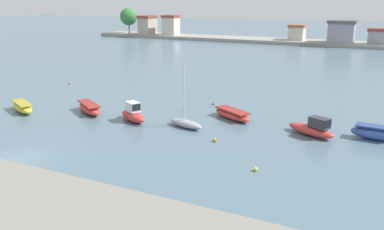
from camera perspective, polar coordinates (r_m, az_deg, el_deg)
ground_plane at (r=33.06m, az=-23.03°, el=-5.65°), size 400.00×400.00×0.00m
moored_boat_0 at (r=46.16m, az=-22.82°, el=1.03°), size 4.92×3.47×1.01m
moored_boat_1 at (r=43.44m, az=-14.29°, el=0.94°), size 5.01×3.97×1.03m
moored_boat_2 at (r=39.66m, az=-8.32°, el=0.11°), size 4.09×3.18×1.93m
moored_boat_3 at (r=37.40m, az=-0.91°, el=-1.16°), size 3.98×2.12×5.68m
moored_boat_4 at (r=40.28m, az=5.72°, el=0.09°), size 5.06×3.84×0.93m
moored_boat_5 at (r=36.68m, az=16.64°, el=-1.86°), size 4.72×3.27×1.77m
moored_boat_6 at (r=37.53m, az=24.36°, el=-2.32°), size 3.93×1.70×1.20m
mooring_buoy_0 at (r=45.41m, az=3.02°, el=1.60°), size 0.25×0.25×0.25m
mooring_buoy_1 at (r=48.83m, az=-22.38°, el=1.51°), size 0.40×0.40×0.40m
mooring_buoy_2 at (r=58.99m, az=-16.87°, el=4.37°), size 0.31×0.31×0.31m
mooring_buoy_3 at (r=28.59m, az=8.96°, el=-7.55°), size 0.31×0.31×0.31m
mooring_buoy_4 at (r=33.84m, az=3.22°, el=-3.52°), size 0.33×0.33×0.33m
distant_shoreline at (r=110.64m, az=12.92°, el=11.04°), size 114.66×9.80×8.55m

